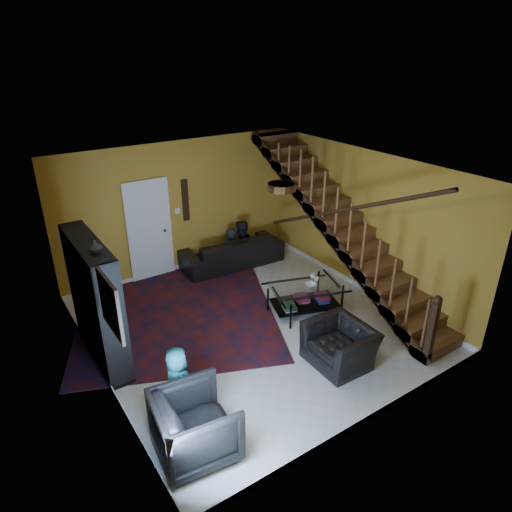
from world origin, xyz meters
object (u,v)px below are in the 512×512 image
(armchair_left, at_px, (196,425))
(armchair_right, at_px, (340,345))
(sofa, at_px, (232,251))
(bookshelf, at_px, (97,303))
(coffee_table, at_px, (305,296))

(armchair_left, height_order, armchair_right, armchair_left)
(sofa, bearing_deg, bookshelf, 29.33)
(armchair_right, height_order, coffee_table, armchair_right)
(coffee_table, bearing_deg, bookshelf, 168.57)
(bookshelf, distance_m, coffee_table, 3.68)
(bookshelf, height_order, coffee_table, bookshelf)
(sofa, relative_size, armchair_right, 2.32)
(bookshelf, height_order, armchair_left, bookshelf)
(bookshelf, distance_m, sofa, 3.85)
(armchair_left, bearing_deg, armchair_right, -76.46)
(bookshelf, relative_size, coffee_table, 1.38)
(sofa, height_order, armchair_left, armchair_left)
(bookshelf, bearing_deg, armchair_left, -82.01)
(armchair_right, bearing_deg, bookshelf, -125.00)
(sofa, relative_size, coffee_table, 1.56)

